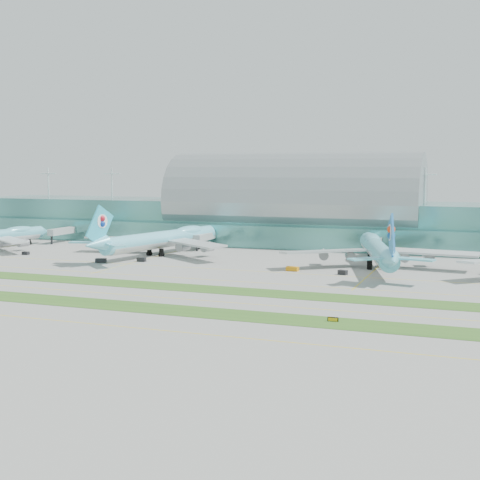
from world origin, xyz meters
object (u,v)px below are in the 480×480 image
at_px(airliner_b, 163,238).
at_px(airliner_c, 377,249).
at_px(terminal, 294,214).
at_px(taxiway_sign_east, 333,319).

height_order(airliner_b, airliner_c, airliner_b).
height_order(terminal, airliner_c, terminal).
distance_m(terminal, airliner_b, 72.14).
distance_m(airliner_c, taxiway_sign_east, 90.22).
distance_m(airliner_b, airliner_c, 89.27).
bearing_deg(taxiway_sign_east, terminal, 108.47).
bearing_deg(airliner_c, airliner_b, 161.17).
xyz_separation_m(terminal, taxiway_sign_east, (53.44, -155.41, -13.68)).
bearing_deg(airliner_b, airliner_c, 9.20).
relative_size(terminal, airliner_b, 4.22).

